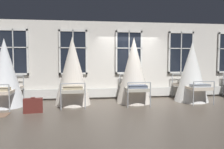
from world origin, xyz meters
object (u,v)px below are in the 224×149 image
Objects in this scene: cot_first at (5,73)px; cot_fourth at (192,72)px; cot_third at (134,71)px; suitcase_dark at (33,105)px; cot_second at (72,71)px.

cot_fourth is (6.74, -0.00, -0.03)m from cot_first.
cot_third reaches higher than cot_first.
cot_first is 1.03× the size of cot_fourth.
cot_fourth is 5.81m from suitcase_dark.
cot_third reaches higher than cot_fourth.
cot_fourth is (4.48, -0.03, -0.07)m from cot_second.
cot_third is (4.48, 0.02, 0.04)m from cot_first.
cot_third is 2.26m from cot_fourth.
cot_fourth is at bearing -88.71° from cot_third.
cot_first is 0.97× the size of cot_third.
cot_first is 3.98× the size of suitcase_dark.
suitcase_dark is (-1.16, -1.15, -0.95)m from cot_second.
suitcase_dark is (-5.64, -1.12, -0.88)m from cot_fourth.
cot_third is at bearing -91.93° from cot_second.
cot_second reaches higher than suitcase_dark.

